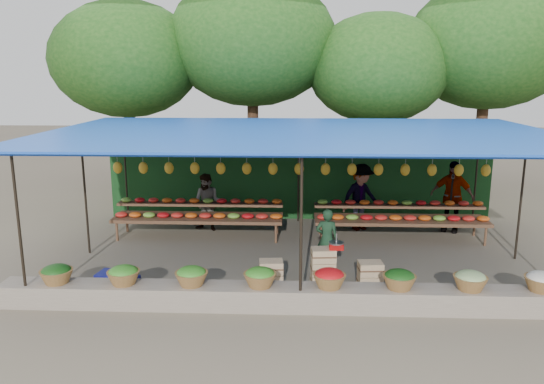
{
  "coord_description": "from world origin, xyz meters",
  "views": [
    {
      "loc": [
        -0.13,
        -11.38,
        4.02
      ],
      "look_at": [
        -0.61,
        0.2,
        1.42
      ],
      "focal_mm": 35.0,
      "sensor_mm": 36.0,
      "label": 1
    }
  ],
  "objects_px": {
    "crate_counter": "(322,271)",
    "vendor_seated": "(327,239)",
    "weighing_scale": "(336,245)",
    "blue_crate_front": "(113,281)",
    "blue_crate_back": "(123,284)"
  },
  "relations": [
    {
      "from": "blue_crate_front",
      "to": "weighing_scale",
      "type": "bearing_deg",
      "value": 12.96
    },
    {
      "from": "weighing_scale",
      "to": "vendor_seated",
      "type": "bearing_deg",
      "value": 96.9
    },
    {
      "from": "crate_counter",
      "to": "blue_crate_front",
      "type": "relative_size",
      "value": 4.23
    },
    {
      "from": "weighing_scale",
      "to": "blue_crate_front",
      "type": "xyz_separation_m",
      "value": [
        -4.23,
        -0.3,
        -0.67
      ]
    },
    {
      "from": "vendor_seated",
      "to": "blue_crate_back",
      "type": "relative_size",
      "value": 2.44
    },
    {
      "from": "vendor_seated",
      "to": "weighing_scale",
      "type": "bearing_deg",
      "value": 107.49
    },
    {
      "from": "weighing_scale",
      "to": "blue_crate_back",
      "type": "distance_m",
      "value": 4.08
    },
    {
      "from": "crate_counter",
      "to": "weighing_scale",
      "type": "relative_size",
      "value": 7.86
    },
    {
      "from": "weighing_scale",
      "to": "blue_crate_front",
      "type": "bearing_deg",
      "value": -175.92
    },
    {
      "from": "crate_counter",
      "to": "blue_crate_front",
      "type": "xyz_separation_m",
      "value": [
        -3.96,
        -0.3,
        -0.14
      ]
    },
    {
      "from": "crate_counter",
      "to": "vendor_seated",
      "type": "xyz_separation_m",
      "value": [
        0.15,
        0.97,
        0.34
      ]
    },
    {
      "from": "blue_crate_front",
      "to": "blue_crate_back",
      "type": "xyz_separation_m",
      "value": [
        0.23,
        -0.14,
        -0.01
      ]
    },
    {
      "from": "weighing_scale",
      "to": "blue_crate_front",
      "type": "height_order",
      "value": "weighing_scale"
    },
    {
      "from": "blue_crate_front",
      "to": "crate_counter",
      "type": "bearing_deg",
      "value": 13.23
    },
    {
      "from": "crate_counter",
      "to": "weighing_scale",
      "type": "height_order",
      "value": "weighing_scale"
    }
  ]
}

